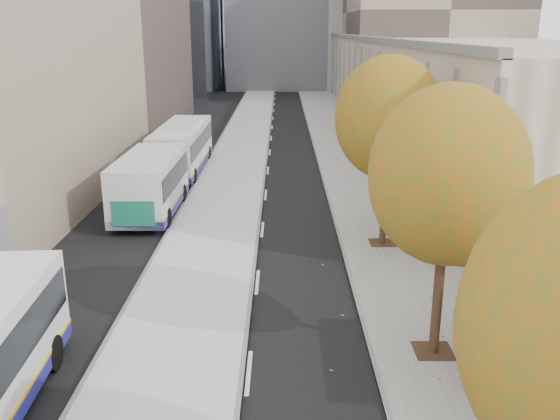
{
  "coord_description": "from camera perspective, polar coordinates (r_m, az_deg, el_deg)",
  "views": [
    {
      "loc": [
        -0.77,
        -2.07,
        8.93
      ],
      "look_at": [
        -0.81,
        18.93,
        2.5
      ],
      "focal_mm": 38.0,
      "sensor_mm": 36.0,
      "label": 1
    }
  ],
  "objects": [
    {
      "name": "tree_d",
      "position": [
        24.71,
        10.43,
        8.69
      ],
      "size": [
        4.4,
        4.4,
        7.6
      ],
      "color": "black",
      "rests_on": "sidewalk"
    },
    {
      "name": "sidewalk",
      "position": [
        38.43,
        7.45,
        3.5
      ],
      "size": [
        4.75,
        150.0,
        0.08
      ],
      "primitive_type": "cube",
      "color": "gray",
      "rests_on": "ground"
    },
    {
      "name": "bus_shelter",
      "position": [
        16.03,
        24.22,
        -9.46
      ],
      "size": [
        1.9,
        4.4,
        2.53
      ],
      "color": "#383A3F",
      "rests_on": "sidewalk"
    },
    {
      "name": "bus_far",
      "position": [
        35.21,
        -10.48,
        4.78
      ],
      "size": [
        2.78,
        17.98,
        2.99
      ],
      "rotation": [
        0.0,
        0.0,
        -0.01
      ],
      "color": "silver",
      "rests_on": "ground"
    },
    {
      "name": "tree_c",
      "position": [
        16.11,
        15.87,
        3.18
      ],
      "size": [
        4.2,
        4.2,
        7.28
      ],
      "color": "black",
      "rests_on": "sidewalk"
    },
    {
      "name": "building_tan",
      "position": [
        68.22,
        14.26,
        12.37
      ],
      "size": [
        18.0,
        92.0,
        8.0
      ],
      "primitive_type": "cube",
      "color": "gray",
      "rests_on": "ground"
    },
    {
      "name": "bus_platform",
      "position": [
        38.24,
        -4.54,
        3.58
      ],
      "size": [
        4.25,
        150.0,
        0.15
      ],
      "primitive_type": "cube",
      "color": "silver",
      "rests_on": "ground"
    },
    {
      "name": "distant_car",
      "position": [
        46.81,
        -8.34,
        6.6
      ],
      "size": [
        1.53,
        3.58,
        1.21
      ],
      "primitive_type": "imported",
      "rotation": [
        0.0,
        0.0,
        0.03
      ],
      "color": "white",
      "rests_on": "ground"
    }
  ]
}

